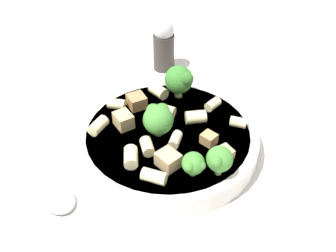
% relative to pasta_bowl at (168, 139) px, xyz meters
% --- Properties ---
extents(ground_plane, '(2.00, 2.00, 0.00)m').
position_rel_pasta_bowl_xyz_m(ground_plane, '(0.00, 0.00, -0.02)').
color(ground_plane, beige).
extents(pasta_bowl, '(0.23, 0.23, 0.03)m').
position_rel_pasta_bowl_xyz_m(pasta_bowl, '(0.00, 0.00, 0.00)').
color(pasta_bowl, silver).
rests_on(pasta_bowl, ground_plane).
extents(broccoli_floret_0, '(0.04, 0.04, 0.04)m').
position_rel_pasta_bowl_xyz_m(broccoli_floret_0, '(0.01, -0.01, 0.04)').
color(broccoli_floret_0, '#9EC175').
rests_on(broccoli_floret_0, pasta_bowl).
extents(broccoli_floret_1, '(0.03, 0.03, 0.03)m').
position_rel_pasta_bowl_xyz_m(broccoli_floret_1, '(0.03, 0.07, 0.03)').
color(broccoli_floret_1, '#93B766').
rests_on(broccoli_floret_1, pasta_bowl).
extents(broccoli_floret_2, '(0.04, 0.04, 0.05)m').
position_rel_pasta_bowl_xyz_m(broccoli_floret_2, '(-0.07, -0.04, 0.04)').
color(broccoli_floret_2, '#84AD60').
rests_on(broccoli_floret_2, pasta_bowl).
extents(broccoli_floret_3, '(0.03, 0.03, 0.04)m').
position_rel_pasta_bowl_xyz_m(broccoli_floret_3, '(0.01, 0.09, 0.03)').
color(broccoli_floret_3, '#93B766').
rests_on(broccoli_floret_3, pasta_bowl).
extents(rigatoni_0, '(0.03, 0.02, 0.01)m').
position_rel_pasta_bowl_xyz_m(rigatoni_0, '(0.01, 0.02, 0.02)').
color(rigatoni_0, beige).
rests_on(rigatoni_0, pasta_bowl).
extents(rigatoni_1, '(0.02, 0.02, 0.01)m').
position_rel_pasta_bowl_xyz_m(rigatoni_1, '(-0.07, 0.06, 0.02)').
color(rigatoni_1, beige).
rests_on(rigatoni_1, pasta_bowl).
extents(rigatoni_2, '(0.02, 0.03, 0.01)m').
position_rel_pasta_bowl_xyz_m(rigatoni_2, '(0.04, 0.01, 0.02)').
color(rigatoni_2, beige).
rests_on(rigatoni_2, pasta_bowl).
extents(rigatoni_3, '(0.02, 0.01, 0.01)m').
position_rel_pasta_bowl_xyz_m(rigatoni_3, '(-0.08, 0.01, 0.02)').
color(rigatoni_3, beige).
rests_on(rigatoni_3, pasta_bowl).
extents(rigatoni_4, '(0.03, 0.03, 0.02)m').
position_rel_pasta_bowl_xyz_m(rigatoni_4, '(0.07, 0.01, 0.02)').
color(rigatoni_4, beige).
rests_on(rigatoni_4, pasta_bowl).
extents(rigatoni_5, '(0.03, 0.03, 0.02)m').
position_rel_pasta_bowl_xyz_m(rigatoni_5, '(-0.04, 0.01, 0.02)').
color(rigatoni_5, beige).
rests_on(rigatoni_5, pasta_bowl).
extents(rigatoni_6, '(0.03, 0.02, 0.02)m').
position_rel_pasta_bowl_xyz_m(rigatoni_6, '(0.06, -0.07, 0.02)').
color(rigatoni_6, beige).
rests_on(rigatoni_6, pasta_bowl).
extents(rigatoni_7, '(0.02, 0.03, 0.01)m').
position_rel_pasta_bowl_xyz_m(rigatoni_7, '(0.01, -0.09, 0.02)').
color(rigatoni_7, beige).
rests_on(rigatoni_7, pasta_bowl).
extents(rigatoni_8, '(0.02, 0.03, 0.02)m').
position_rel_pasta_bowl_xyz_m(rigatoni_8, '(-0.02, -0.02, 0.02)').
color(rigatoni_8, beige).
rests_on(rigatoni_8, pasta_bowl).
extents(rigatoni_9, '(0.02, 0.03, 0.02)m').
position_rel_pasta_bowl_xyz_m(rigatoni_9, '(-0.05, -0.06, 0.02)').
color(rigatoni_9, beige).
rests_on(rigatoni_9, pasta_bowl).
extents(rigatoni_10, '(0.03, 0.03, 0.02)m').
position_rel_pasta_bowl_xyz_m(rigatoni_10, '(0.07, 0.05, 0.02)').
color(rigatoni_10, beige).
rests_on(rigatoni_10, pasta_bowl).
extents(chicken_chunk_0, '(0.02, 0.02, 0.01)m').
position_rel_pasta_bowl_xyz_m(chicken_chunk_0, '(-0.02, 0.05, 0.02)').
color(chicken_chunk_0, tan).
rests_on(chicken_chunk_0, pasta_bowl).
extents(chicken_chunk_1, '(0.02, 0.03, 0.02)m').
position_rel_pasta_bowl_xyz_m(chicken_chunk_1, '(0.04, 0.04, 0.02)').
color(chicken_chunk_1, tan).
rests_on(chicken_chunk_1, pasta_bowl).
extents(chicken_chunk_2, '(0.03, 0.03, 0.02)m').
position_rel_pasta_bowl_xyz_m(chicken_chunk_2, '(-0.01, -0.07, 0.02)').
color(chicken_chunk_2, '#A87A4C').
rests_on(chicken_chunk_2, pasta_bowl).
extents(chicken_chunk_3, '(0.03, 0.03, 0.02)m').
position_rel_pasta_bowl_xyz_m(chicken_chunk_3, '(0.03, -0.05, 0.02)').
color(chicken_chunk_3, tan).
rests_on(chicken_chunk_3, pasta_bowl).
extents(chicken_chunk_4, '(0.02, 0.02, 0.01)m').
position_rel_pasta_bowl_xyz_m(chicken_chunk_4, '(-0.02, 0.08, 0.02)').
color(chicken_chunk_4, tan).
rests_on(chicken_chunk_4, pasta_bowl).
extents(pepper_shaker, '(0.03, 0.03, 0.09)m').
position_rel_pasta_bowl_xyz_m(pepper_shaker, '(-0.14, -0.14, 0.03)').
color(pepper_shaker, '#332D28').
rests_on(pepper_shaker, ground_plane).
extents(spoon, '(0.04, 0.16, 0.01)m').
position_rel_pasta_bowl_xyz_m(spoon, '(0.15, -0.05, -0.01)').
color(spoon, '#B2B2B7').
rests_on(spoon, ground_plane).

